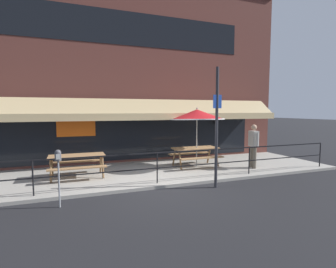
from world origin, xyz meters
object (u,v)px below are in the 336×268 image
at_px(picnic_table_centre, 195,152).
at_px(patio_umbrella_centre, 197,115).
at_px(picnic_table_left, 77,160).
at_px(parking_meter_near, 58,161).
at_px(street_sign_pole, 217,126).
at_px(pedestrian_walking, 253,144).

xyz_separation_m(picnic_table_centre, patio_umbrella_centre, (0.00, -0.11, 1.47)).
height_order(picnic_table_centre, patio_umbrella_centre, patio_umbrella_centre).
relative_size(picnic_table_left, picnic_table_centre, 1.00).
bearing_deg(parking_meter_near, picnic_table_left, 78.82).
relative_size(picnic_table_centre, street_sign_pole, 0.49).
bearing_deg(street_sign_pole, patio_umbrella_centre, 76.75).
bearing_deg(picnic_table_centre, patio_umbrella_centre, -90.00).
bearing_deg(picnic_table_centre, pedestrian_walking, -27.63).
bearing_deg(patio_umbrella_centre, picnic_table_centre, 90.00).
bearing_deg(patio_umbrella_centre, street_sign_pole, -103.25).
bearing_deg(picnic_table_left, picnic_table_centre, 2.31).
xyz_separation_m(patio_umbrella_centre, parking_meter_near, (-5.00, -2.52, -1.03)).
distance_m(picnic_table_centre, patio_umbrella_centre, 1.48).
xyz_separation_m(picnic_table_left, parking_meter_near, (-0.48, -2.45, 0.44)).
bearing_deg(picnic_table_centre, parking_meter_near, -152.24).
bearing_deg(parking_meter_near, picnic_table_centre, 27.76).
height_order(picnic_table_left, picnic_table_centre, same).
height_order(patio_umbrella_centre, street_sign_pole, street_sign_pole).
distance_m(patio_umbrella_centre, pedestrian_walking, 2.48).
relative_size(patio_umbrella_centre, street_sign_pole, 0.65).
bearing_deg(picnic_table_left, parking_meter_near, -101.18).
bearing_deg(street_sign_pole, picnic_table_left, 149.11).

